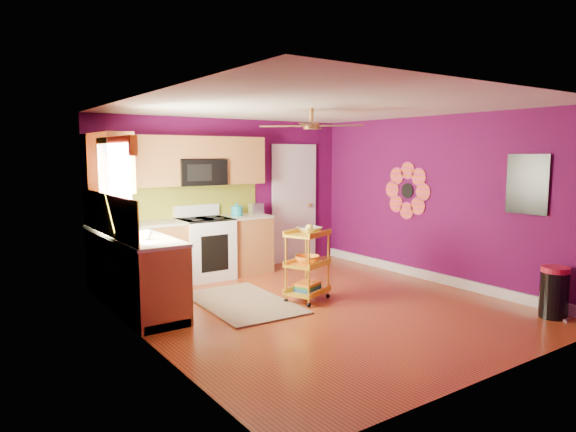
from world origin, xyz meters
TOP-DOWN VIEW (x-y plane):
  - ground at (0.00, 0.00)m, footprint 5.00×5.00m
  - room_envelope at (0.03, 0.00)m, footprint 4.54×5.04m
  - lower_cabinets at (-1.35, 1.82)m, footprint 2.81×2.31m
  - electric_range at (-0.55, 2.17)m, footprint 0.76×0.66m
  - upper_cabinetry at (-1.24, 2.17)m, footprint 2.80×2.30m
  - left_window at (-2.22, 1.05)m, footprint 0.08×1.35m
  - panel_door at (1.35, 2.47)m, footprint 0.95×0.11m
  - right_wall_art at (2.23, -0.34)m, footprint 0.04×2.74m
  - ceiling_fan at (0.00, 0.20)m, footprint 1.01×1.01m
  - shag_rug at (-0.75, 0.66)m, footprint 1.13×1.76m
  - rolling_cart at (0.02, 0.29)m, footprint 0.67×0.59m
  - trash_can at (1.99, -1.94)m, footprint 0.34×0.36m
  - teal_kettle at (0.02, 2.18)m, footprint 0.18×0.18m
  - toaster at (0.40, 2.21)m, footprint 0.22×0.15m
  - soap_bottle_a at (-1.93, 1.37)m, footprint 0.08×0.09m
  - soap_bottle_b at (-1.91, 1.52)m, footprint 0.13×0.13m
  - counter_dish at (-2.01, 1.72)m, footprint 0.27×0.27m
  - counter_cup at (-1.97, 0.77)m, footprint 0.13×0.13m

SIDE VIEW (x-z plane):
  - ground at x=0.00m, z-range 0.00..0.00m
  - shag_rug at x=-0.75m, z-range 0.00..0.02m
  - trash_can at x=1.99m, z-range 0.00..0.61m
  - lower_cabinets at x=-1.35m, z-range -0.04..0.90m
  - electric_range at x=-0.55m, z-range -0.08..1.05m
  - rolling_cart at x=0.02m, z-range 0.01..1.03m
  - counter_dish at x=-2.01m, z-range 0.94..1.01m
  - counter_cup at x=-1.97m, z-range 0.94..1.05m
  - soap_bottle_b at x=-1.91m, z-range 0.94..1.11m
  - teal_kettle at x=0.02m, z-range 0.92..1.13m
  - panel_door at x=1.35m, z-range -0.05..2.10m
  - toaster at x=0.40m, z-range 0.94..1.12m
  - soap_bottle_a at x=-1.93m, z-range 0.94..1.13m
  - right_wall_art at x=2.23m, z-range 0.92..1.96m
  - room_envelope at x=0.03m, z-range 0.37..2.89m
  - left_window at x=-2.22m, z-range 1.20..2.28m
  - upper_cabinetry at x=-1.24m, z-range 1.17..2.43m
  - ceiling_fan at x=0.00m, z-range 2.16..2.42m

